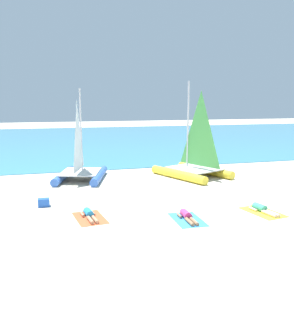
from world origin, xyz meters
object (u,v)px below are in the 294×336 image
object	(u,v)px
towel_right	(263,212)
cooler_box	(44,203)
sunbather_left	(89,214)
sunbather_right	(262,209)
sailboat_blue	(80,167)
sunbather_middle	(187,216)
towel_middle	(187,220)
sailboat_yellow	(194,163)
towel_left	(90,218)

from	to	relation	value
towel_right	cooler_box	distance (m)	9.48
sunbather_left	sunbather_right	bearing A→B (deg)	-16.65
sailboat_blue	sunbather_left	distance (m)	7.20
sunbather_left	sunbather_middle	bearing A→B (deg)	-25.54
sailboat_blue	sunbather_middle	distance (m)	9.07
towel_right	cooler_box	bearing A→B (deg)	159.20
sunbather_middle	towel_right	bearing A→B (deg)	1.50
sailboat_blue	towel_middle	bearing A→B (deg)	-52.03
sailboat_yellow	sunbather_middle	xyz separation A→B (m)	(-3.42, -7.42, -0.73)
sailboat_yellow	towel_middle	xyz separation A→B (m)	(-3.42, -7.49, -0.86)
towel_left	towel_middle	size ratio (longest dim) A/B	1.00
towel_middle	sunbather_right	xyz separation A→B (m)	(3.40, 0.10, 0.13)
sailboat_blue	cooler_box	world-z (taller)	sailboat_blue
towel_left	sunbather_left	distance (m)	0.14
sunbather_middle	sunbather_right	bearing A→B (deg)	2.61
sunbather_left	towel_right	xyz separation A→B (m)	(7.10, -1.27, -0.13)
sailboat_yellow	sunbather_middle	bearing A→B (deg)	-137.00
towel_left	cooler_box	xyz separation A→B (m)	(-1.77, 2.16, 0.17)
sailboat_yellow	cooler_box	bearing A→B (deg)	-177.53
sailboat_yellow	sunbather_middle	world-z (taller)	sailboat_yellow
towel_middle	sunbather_middle	distance (m)	0.14
sunbather_left	sunbather_middle	distance (m)	3.90
towel_middle	towel_right	xyz separation A→B (m)	(3.41, 0.03, 0.00)
cooler_box	towel_right	bearing A→B (deg)	-20.80
sailboat_blue	towel_left	bearing A→B (deg)	-76.25
towel_middle	sunbather_right	distance (m)	3.41
sunbather_left	sunbather_right	world-z (taller)	same
towel_left	sunbather_middle	bearing A→B (deg)	-17.67
sunbather_left	towel_left	bearing A→B (deg)	-90.00
sailboat_blue	sailboat_yellow	bearing A→B (deg)	8.13
sunbather_left	towel_middle	world-z (taller)	sunbather_left
sunbather_right	towel_middle	bearing A→B (deg)	172.81
towel_right	sunbather_right	xyz separation A→B (m)	(-0.01, 0.07, 0.13)
sailboat_blue	towel_right	size ratio (longest dim) A/B	2.81
sailboat_blue	sunbather_right	xyz separation A→B (m)	(6.75, -8.37, -0.66)
sunbather_left	cooler_box	size ratio (longest dim) A/B	3.14
towel_right	towel_middle	bearing A→B (deg)	-179.46
sunbather_left	sunbather_middle	size ratio (longest dim) A/B	1.00
sunbather_right	towel_right	bearing A→B (deg)	-90.00
sailboat_yellow	towel_right	size ratio (longest dim) A/B	3.05
cooler_box	sunbather_left	bearing A→B (deg)	-49.93
sunbather_left	towel_middle	size ratio (longest dim) A/B	0.83
sunbather_left	towel_right	world-z (taller)	sunbather_left
sunbather_right	towel_left	bearing A→B (deg)	162.00
towel_right	towel_left	bearing A→B (deg)	170.33
sailboat_yellow	towel_left	xyz separation A→B (m)	(-7.10, -6.25, -0.86)
sailboat_yellow	towel_middle	size ratio (longest dim) A/B	3.05
towel_right	sunbather_right	bearing A→B (deg)	98.84
sailboat_blue	sailboat_yellow	distance (m)	6.84
sunbather_middle	sailboat_blue	bearing A→B (deg)	113.84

